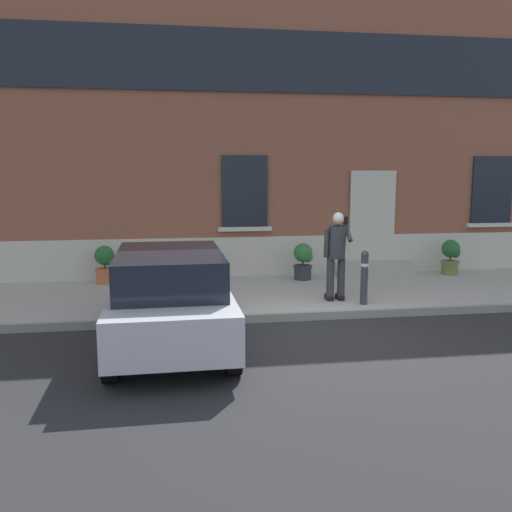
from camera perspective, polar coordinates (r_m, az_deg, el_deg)
ground_plane at (r=9.26m, az=5.61°, el=-8.17°), size 80.00×80.00×0.00m
sidewalk at (r=11.88m, az=2.26°, el=-3.93°), size 24.00×3.60×0.15m
curb_edge at (r=10.11m, az=4.29°, el=-6.23°), size 24.00×0.12×0.15m
building_facade at (r=14.07m, az=0.39°, el=13.05°), size 24.00×1.52×7.50m
entrance_stoop at (r=14.03m, az=12.05°, el=-1.26°), size 1.95×0.64×0.32m
hatchback_car_silver at (r=8.62m, az=-8.85°, el=-4.09°), size 1.83×4.09×1.50m
bollard_near_person at (r=10.74m, az=11.12°, el=-1.98°), size 0.15×0.15×1.04m
bollard_far_left at (r=10.13m, az=-5.72°, el=-2.52°), size 0.15×0.15×1.04m
person_on_phone at (r=10.87m, az=8.33°, el=0.56°), size 0.51×0.47×1.75m
planter_terracotta at (r=12.99m, az=-15.31°, el=-0.75°), size 0.44×0.44×0.86m
planter_cream at (r=12.81m, az=-5.21°, el=-0.59°), size 0.44×0.44×0.86m
planter_charcoal at (r=12.99m, az=4.90°, el=-0.46°), size 0.44×0.44×0.86m
planter_olive at (r=14.42m, az=19.46°, el=-0.01°), size 0.44×0.44×0.86m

